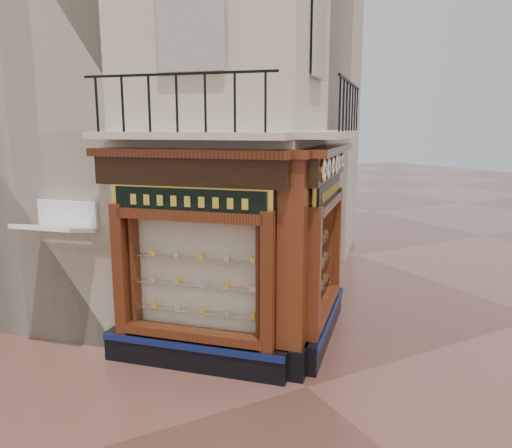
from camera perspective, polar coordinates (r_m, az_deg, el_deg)
ground at (r=8.95m, az=5.81°, el=-18.06°), size 80.00×80.00×0.00m
main_building at (r=13.45m, az=-9.29°, el=18.00°), size 11.31×11.31×12.00m
neighbour_left at (r=15.23m, az=-21.57°, el=14.68°), size 11.31×11.31×11.00m
neighbour_right at (r=16.62m, az=-3.80°, el=15.04°), size 11.31×11.31×11.00m
shopfront_left at (r=8.88m, az=-7.28°, el=-4.50°), size 2.86×2.86×3.98m
shopfront_right at (r=10.19m, az=7.64°, el=-2.47°), size 2.86×2.86×3.98m
corner_pilaster at (r=8.58m, az=4.19°, el=-5.20°), size 0.85×0.85×3.98m
balcony at (r=9.08m, az=0.99°, el=10.25°), size 5.94×2.97×1.03m
clock_a at (r=8.54m, az=7.68°, el=6.09°), size 0.32×0.32×0.40m
clock_b at (r=9.04m, az=8.19°, el=6.35°), size 0.31×0.31×0.39m
clock_c at (r=9.58m, az=8.69°, el=6.60°), size 0.29×0.29×0.36m
clock_d at (r=10.11m, az=9.12°, el=6.82°), size 0.33×0.33×0.41m
clock_e at (r=10.54m, az=9.44°, el=6.98°), size 0.26×0.26×0.32m
clock_f at (r=11.02m, az=9.77°, el=7.14°), size 0.27×0.27×0.34m
awning at (r=10.67m, az=-21.21°, el=-13.76°), size 1.47×1.47×0.24m
signboard_left at (r=8.58m, az=-7.67°, el=2.62°), size 2.15×2.15×0.57m
signboard_right at (r=9.98m, az=8.24°, el=3.79°), size 2.12×2.12×0.57m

